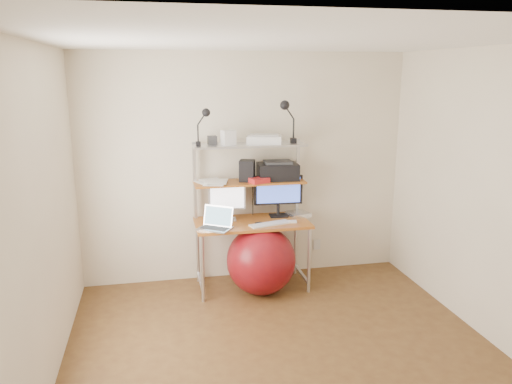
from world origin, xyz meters
TOP-DOWN VIEW (x-y plane):
  - room at (0.00, 0.00)m, footprint 3.60×3.60m
  - computer_desk at (0.00, 1.50)m, footprint 1.20×0.60m
  - wall_outlet at (0.85, 1.79)m, footprint 0.08×0.01m
  - monitor_silver at (-0.24, 1.56)m, footprint 0.40×0.15m
  - monitor_black at (0.32, 1.60)m, footprint 0.53×0.16m
  - laptop at (-0.40, 1.29)m, footprint 0.41×0.39m
  - keyboard at (0.16, 1.30)m, footprint 0.46×0.24m
  - mouse at (0.41, 1.31)m, footprint 0.09×0.06m
  - mac_mini at (0.54, 1.55)m, footprint 0.26×0.26m
  - phone at (0.06, 1.32)m, footprint 0.09×0.14m
  - printer at (0.32, 1.60)m, footprint 0.44×0.32m
  - nas_cube at (-0.02, 1.58)m, footprint 0.20×0.20m
  - red_box at (0.08, 1.47)m, footprint 0.22×0.19m
  - scanner at (0.16, 1.57)m, footprint 0.41×0.31m
  - box_white at (-0.23, 1.52)m, footprint 0.16×0.14m
  - box_grey at (-0.39, 1.59)m, footprint 0.10×0.10m
  - clip_lamp_left at (-0.47, 1.50)m, footprint 0.15×0.08m
  - clip_lamp_right at (0.38, 1.52)m, footprint 0.18×0.10m
  - exercise_ball at (0.06, 1.27)m, footprint 0.73×0.73m
  - paper_stack at (-0.39, 1.57)m, footprint 0.38×0.41m

SIDE VIEW (x-z plane):
  - wall_outlet at x=0.85m, z-range 0.24..0.36m
  - exercise_ball at x=0.06m, z-range 0.00..0.73m
  - phone at x=0.06m, z-range 0.74..0.75m
  - keyboard at x=0.16m, z-range 0.74..0.75m
  - mouse at x=0.41m, z-range 0.74..0.76m
  - mac_mini at x=0.54m, z-range 0.74..0.78m
  - laptop at x=-0.40m, z-range 0.65..0.93m
  - computer_desk at x=0.00m, z-range 0.17..1.74m
  - monitor_silver at x=-0.24m, z-range 0.75..1.19m
  - monitor_black at x=0.32m, z-range 0.74..1.27m
  - paper_stack at x=-0.39m, z-range 1.15..1.18m
  - red_box at x=0.08m, z-range 1.15..1.20m
  - printer at x=0.32m, z-range 1.14..1.35m
  - room at x=0.00m, z-range -0.55..3.05m
  - nas_cube at x=-0.02m, z-range 1.15..1.38m
  - box_grey at x=-0.39m, z-range 1.55..1.64m
  - scanner at x=0.16m, z-range 1.55..1.64m
  - box_white at x=-0.23m, z-range 1.55..1.70m
  - clip_lamp_left at x=-0.47m, z-range 1.64..2.02m
  - clip_lamp_right at x=0.38m, z-range 1.65..2.10m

